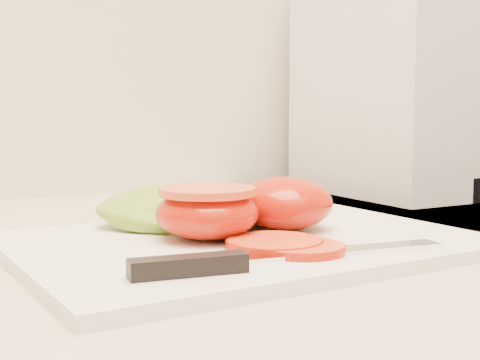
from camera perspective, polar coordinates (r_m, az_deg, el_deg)
name	(u,v)px	position (r m, az deg, el deg)	size (l,w,h in m)	color
cutting_board	(245,243)	(0.54, 0.46, -5.43)	(0.36, 0.26, 0.01)	white
tomato_half_dome	(284,203)	(0.57, 3.81, -1.99)	(0.08, 0.08, 0.04)	#BD1E00
tomato_half_cut	(207,211)	(0.52, -2.81, -2.64)	(0.08, 0.08, 0.04)	#BD1E00
tomato_slice_0	(274,244)	(0.49, 2.95, -5.46)	(0.07, 0.07, 0.01)	orange
tomato_slice_1	(302,248)	(0.48, 5.29, -5.81)	(0.06, 0.06, 0.01)	orange
lettuce_leaf_0	(187,209)	(0.59, -4.56, -2.45)	(0.16, 0.10, 0.03)	olive
lettuce_leaf_1	(228,208)	(0.61, -1.05, -2.42)	(0.10, 0.07, 0.02)	olive
knife	(254,259)	(0.44, 1.24, -6.78)	(0.24, 0.04, 0.01)	silver
appliance	(405,79)	(0.92, 13.87, 8.34)	(0.20, 0.25, 0.30)	white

